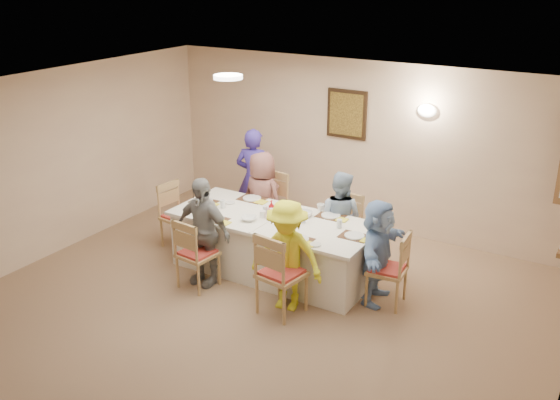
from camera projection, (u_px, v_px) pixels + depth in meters
The scene contains 44 objects.
ground at pixel (230, 332), 6.80m from camera, with size 7.00×7.00×0.00m, color #8C6D4F.
room_walls at pixel (225, 203), 6.26m from camera, with size 7.00×7.00×7.00m.
wall_picture at pixel (347, 114), 9.11m from camera, with size 0.62×0.05×0.72m.
wall_sconce at pixel (427, 110), 8.45m from camera, with size 0.26×0.09×0.18m, color white.
ceiling_light at pixel (228, 77), 7.60m from camera, with size 0.36×0.36×0.05m, color white.
dining_table at pixel (273, 245), 8.00m from camera, with size 2.63×1.11×0.76m, color white.
chair_back_left at pixel (267, 208), 8.89m from camera, with size 0.48×0.48×1.00m, color tan, non-canonical shape.
chair_back_right at pixel (343, 228), 8.33m from camera, with size 0.43×0.43×0.90m, color tan, non-canonical shape.
chair_front_left at pixel (198, 252), 7.62m from camera, with size 0.44×0.44×0.92m, color tan, non-canonical shape.
chair_front_right at pixel (282, 272), 7.03m from camera, with size 0.48×0.48×1.01m, color tan, non-canonical shape.
chair_left_end at pixel (179, 216), 8.72m from camera, with size 0.44×0.44×0.92m, color tan, non-canonical shape.
chair_right_end at pixel (387, 268), 7.23m from camera, with size 0.44×0.44×0.91m, color tan, non-canonical shape.
diner_back_left at pixel (262, 199), 8.73m from camera, with size 0.71×0.51×1.36m, color brown.
diner_back_right at pixel (339, 218), 8.17m from camera, with size 0.63×0.49×1.28m, color #8EA5C4.
diner_front_left at pixel (203, 231), 7.63m from camera, with size 0.83×0.38×1.39m, color gray.
diner_front_right at pixel (287, 256), 7.07m from camera, with size 0.91×0.60×1.33m, color yellow.
diner_right_end at pixel (378, 252), 7.23m from camera, with size 0.50×1.22×1.28m, color #88AEE4.
caregiver at pixel (254, 178), 9.29m from camera, with size 0.62×0.47×1.53m, color #3D2D9E.
placemat_fl at pixel (215, 219), 7.82m from camera, with size 0.32×0.24×0.01m, color #472B19.
plate_fl at pixel (215, 218), 7.81m from camera, with size 0.23×0.23×0.01m, color white.
napkin_fl at pixel (224, 223), 7.69m from camera, with size 0.14×0.14×0.01m, color yellow.
placemat_fr at pixel (298, 240), 7.24m from camera, with size 0.34×0.25×0.01m, color #472B19.
plate_fr at pixel (298, 239), 7.24m from camera, with size 0.25×0.25×0.02m, color white.
napkin_fr at pixel (310, 244), 7.11m from camera, with size 0.13×0.13×0.01m, color yellow.
placemat_bl at pixel (252, 199), 8.49m from camera, with size 0.36×0.27×0.01m, color #472B19.
plate_bl at pixel (252, 198), 8.49m from camera, with size 0.25×0.25×0.02m, color white.
napkin_bl at pixel (261, 202), 8.36m from camera, with size 0.15×0.15×0.01m, color yellow.
placemat_br at pixel (331, 216), 7.91m from camera, with size 0.35×0.26×0.01m, color #472B19.
plate_br at pixel (331, 215), 7.91m from camera, with size 0.24×0.24×0.02m, color white.
napkin_br at pixel (342, 220), 7.78m from camera, with size 0.14×0.14×0.01m, color yellow.
placemat_le at pixel (204, 202), 8.39m from camera, with size 0.35×0.26×0.01m, color #472B19.
plate_le at pixel (204, 201), 8.39m from camera, with size 0.25×0.25×0.02m, color white.
napkin_le at pixel (212, 205), 8.27m from camera, with size 0.14×0.14×0.01m, color yellow.
placemat_re at pixel (354, 236), 7.33m from camera, with size 0.34×0.26×0.01m, color #472B19.
plate_re at pixel (354, 236), 7.32m from camera, with size 0.24×0.24×0.01m, color white.
napkin_re at pixel (367, 241), 7.20m from camera, with size 0.13×0.13×0.01m, color yellow.
teacup_a at pixel (210, 211), 7.97m from camera, with size 0.13×0.13×0.08m, color white.
teacup_b at pixel (321, 207), 8.07m from camera, with size 0.13×0.13×0.09m, color white.
bowl_a at pixel (249, 219), 7.78m from camera, with size 0.25×0.25×0.05m, color white.
bowl_b at pixel (305, 214), 7.91m from camera, with size 0.22×0.22×0.06m, color white.
condiment_ketchup at pixel (272, 209), 7.83m from camera, with size 0.10×0.10×0.23m, color red.
condiment_brown at pixel (280, 210), 7.82m from camera, with size 0.11×0.11×0.22m, color #3F1A10.
condiment_malt at pixel (284, 214), 7.76m from camera, with size 0.13×0.13×0.16m, color #3F1A10.
drinking_glass at pixel (265, 210), 7.96m from camera, with size 0.07×0.07×0.10m, color silver.
Camera 1 is at (3.47, -4.72, 3.78)m, focal length 40.00 mm.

